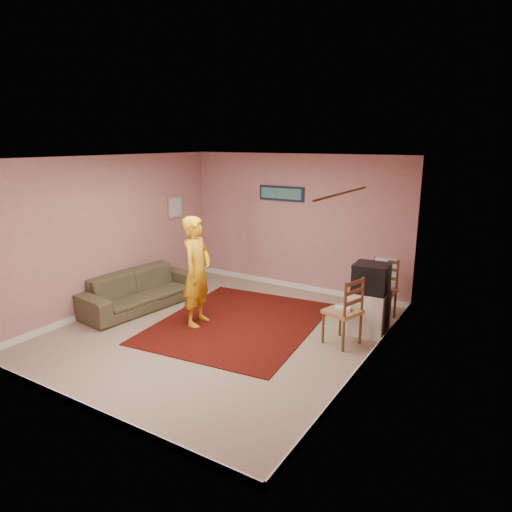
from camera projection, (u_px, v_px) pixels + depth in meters
The scene contains 26 objects.
ground at pixel (220, 331), 6.97m from camera, with size 5.00×5.00×0.00m, color tan.
wall_back at pixel (296, 223), 8.72m from camera, with size 4.50×0.02×2.60m, color tan.
wall_front at pixel (72, 297), 4.58m from camera, with size 4.50×0.02×2.60m, color tan.
wall_left at pixel (112, 233), 7.78m from camera, with size 0.02×5.00×2.60m, color tan.
wall_right at pixel (370, 271), 5.51m from camera, with size 0.02×5.00×2.60m, color tan.
ceiling at pixel (217, 158), 6.33m from camera, with size 4.50×5.00×0.02m, color silver.
baseboard_back at pixel (294, 285), 9.02m from camera, with size 4.50×0.02×0.10m, color white.
baseboard_front at pixel (85, 407), 4.90m from camera, with size 4.50×0.02×0.10m, color white.
baseboard_left at pixel (118, 302), 8.09m from camera, with size 0.02×5.00×0.10m, color white.
baseboard_right at pixel (363, 365), 5.82m from camera, with size 0.02×5.00×0.10m, color white.
window at pixel (343, 277), 4.73m from camera, with size 0.01×1.10×1.50m, color black.
curtain_sheer at pixel (335, 300), 4.67m from camera, with size 0.01×0.75×2.10m, color white.
curtain_floral at pixel (357, 282), 5.25m from camera, with size 0.01×0.35×2.10m, color beige.
curtain_rod at pixel (343, 193), 4.54m from camera, with size 0.02×0.02×1.40m, color brown.
picture_back at pixel (281, 193), 8.70m from camera, with size 0.95×0.04×0.28m.
picture_left at pixel (175, 207), 9.03m from camera, with size 0.04×0.38×0.42m.
area_rug at pixel (239, 322), 7.29m from camera, with size 2.33×2.91×0.02m, color black.
tv_cabinet at pixel (369, 313), 6.81m from camera, with size 0.52×0.47×0.66m, color white.
crt_tv at pixel (371, 278), 6.68m from camera, with size 0.53×0.47×0.43m.
chair_a at pixel (381, 284), 7.30m from camera, with size 0.46×0.44×0.53m.
dvd_player at pixel (381, 288), 7.31m from camera, with size 0.36×0.25×0.06m, color #A3A3A7.
blue_throw at pixel (386, 270), 7.41m from camera, with size 0.35×0.04×0.37m, color #92BCEE.
chair_b at pixel (343, 303), 6.41m from camera, with size 0.54×0.56×0.54m.
game_console at pixel (343, 308), 6.43m from camera, with size 0.21×0.15×0.04m, color white.
sofa at pixel (140, 290), 7.91m from camera, with size 2.15×0.84×0.63m, color #4A442D.
person at pixel (197, 271), 7.06m from camera, with size 0.63×0.41×1.73m, color yellow.
Camera 1 is at (3.84, -5.24, 2.83)m, focal length 32.00 mm.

